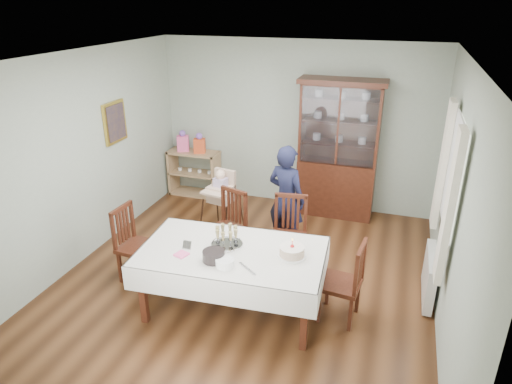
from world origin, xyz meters
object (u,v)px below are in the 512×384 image
at_px(dining_table, 233,280).
at_px(woman, 286,199).
at_px(sideboard, 195,173).
at_px(high_chair, 221,209).
at_px(chair_far_left, 227,240).
at_px(gift_bag_orange, 199,144).
at_px(chair_far_right, 288,249).
at_px(birthday_cake, 292,252).
at_px(gift_bag_pink, 183,142).
at_px(chair_end_right, 341,296).
at_px(china_cabinet, 338,148).
at_px(champagne_tray, 227,240).
at_px(chair_end_left, 139,258).

bearing_deg(dining_table, woman, 81.95).
relative_size(sideboard, high_chair, 0.88).
height_order(chair_far_left, gift_bag_orange, gift_bag_orange).
xyz_separation_m(chair_far_right, birthday_cake, (0.26, -0.92, 0.52)).
distance_m(chair_far_left, gift_bag_pink, 2.52).
height_order(chair_end_right, birthday_cake, birthday_cake).
bearing_deg(gift_bag_orange, chair_far_right, -41.90).
bearing_deg(sideboard, gift_bag_orange, -8.45).
bearing_deg(woman, gift_bag_pink, -12.75).
bearing_deg(china_cabinet, champagne_tray, -105.99).
distance_m(chair_far_left, chair_end_right, 1.79).
height_order(woman, high_chair, woman).
bearing_deg(champagne_tray, gift_bag_orange, 119.78).
relative_size(chair_far_left, birthday_cake, 3.16).
bearing_deg(chair_end_left, sideboard, 14.04).
relative_size(dining_table, champagne_tray, 5.89).
xyz_separation_m(high_chair, gift_bag_pink, (-1.20, 1.23, 0.57)).
distance_m(dining_table, sideboard, 3.40).
height_order(birthday_cake, gift_bag_pink, gift_bag_pink).
distance_m(woman, champagne_tray, 1.45).
distance_m(dining_table, gift_bag_orange, 3.36).
relative_size(china_cabinet, chair_end_left, 2.27).
bearing_deg(high_chair, china_cabinet, 50.27).
relative_size(dining_table, china_cabinet, 0.95).
bearing_deg(chair_end_left, chair_far_left, -46.11).
height_order(chair_end_right, high_chair, high_chair).
distance_m(chair_end_right, birthday_cake, 0.77).
xyz_separation_m(chair_end_left, birthday_cake, (1.99, -0.14, 0.53)).
xyz_separation_m(chair_end_right, birthday_cake, (-0.53, -0.13, 0.54)).
xyz_separation_m(sideboard, chair_end_right, (2.98, -2.66, -0.12)).
bearing_deg(woman, dining_table, 100.58).
bearing_deg(gift_bag_orange, chair_end_right, -42.77).
distance_m(high_chair, champagne_tray, 1.73).
bearing_deg(high_chair, dining_table, -53.41).
bearing_deg(chair_end_left, gift_bag_orange, 11.25).
distance_m(birthday_cake, gift_bag_orange, 3.61).
bearing_deg(gift_bag_pink, birthday_cake, -46.47).
bearing_deg(gift_bag_pink, gift_bag_orange, 0.00).
xyz_separation_m(chair_end_right, woman, (-0.96, 1.29, 0.48)).
xyz_separation_m(chair_end_right, high_chair, (-1.97, 1.41, 0.12)).
xyz_separation_m(chair_far_left, gift_bag_orange, (-1.22, 1.89, 0.67)).
bearing_deg(chair_far_left, champagne_tray, -50.05).
xyz_separation_m(dining_table, chair_far_left, (-0.45, 0.97, -0.10)).
xyz_separation_m(dining_table, gift_bag_orange, (-1.67, 2.86, 0.57)).
bearing_deg(chair_end_right, gift_bag_pink, -123.59).
xyz_separation_m(champagne_tray, gift_bag_pink, (-1.89, 2.76, 0.14)).
relative_size(china_cabinet, champagne_tray, 6.18).
bearing_deg(high_chair, chair_far_right, -17.15).
distance_m(birthday_cake, gift_bag_pink, 3.82).
distance_m(chair_far_right, woman, 0.71).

